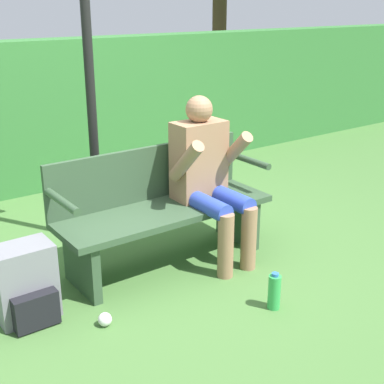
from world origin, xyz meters
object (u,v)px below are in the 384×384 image
object	(u,v)px
person_seated	(208,173)
water_bottle	(274,292)
park_bench	(162,207)
backpack	(26,285)
signpost	(90,72)

from	to	relation	value
person_seated	water_bottle	xyz separation A→B (m)	(-0.12, -0.83, -0.53)
park_bench	water_bottle	xyz separation A→B (m)	(0.20, -0.95, -0.30)
water_bottle	person_seated	bearing A→B (deg)	81.98
backpack	park_bench	bearing A→B (deg)	8.67
park_bench	water_bottle	bearing A→B (deg)	-78.00
park_bench	person_seated	bearing A→B (deg)	-20.49
backpack	water_bottle	xyz separation A→B (m)	(1.27, -0.79, -0.11)
person_seated	water_bottle	bearing A→B (deg)	-98.02
signpost	backpack	bearing A→B (deg)	-138.96
backpack	person_seated	bearing A→B (deg)	1.76
backpack	water_bottle	distance (m)	1.50
park_bench	person_seated	world-z (taller)	person_seated
person_seated	signpost	world-z (taller)	signpost
backpack	signpost	xyz separation A→B (m)	(0.85, 0.74, 1.10)
park_bench	water_bottle	distance (m)	1.02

